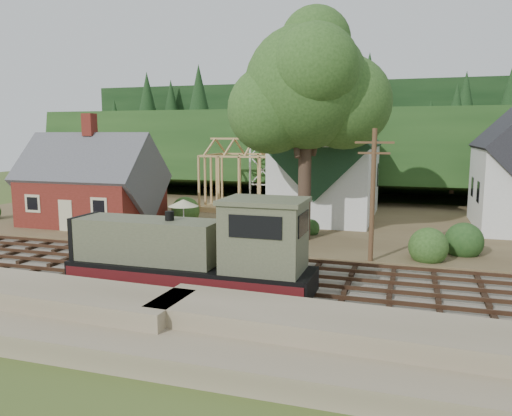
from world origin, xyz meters
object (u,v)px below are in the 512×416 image
(car_green, at_px, (75,215))
(car_blue, at_px, (183,231))
(patio_set, at_px, (183,204))
(locomotive, at_px, (198,254))

(car_green, bearing_deg, car_blue, -110.46)
(car_blue, height_order, car_green, car_green)
(car_green, height_order, patio_set, patio_set)
(locomotive, relative_size, patio_set, 4.62)
(locomotive, xyz_separation_m, car_blue, (-5.81, 10.46, -1.21))
(locomotive, xyz_separation_m, patio_set, (-6.76, 12.56, 0.37))
(locomotive, bearing_deg, patio_set, 118.28)
(car_green, relative_size, patio_set, 1.42)
(car_green, bearing_deg, patio_set, -101.34)
(car_blue, relative_size, car_green, 0.93)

